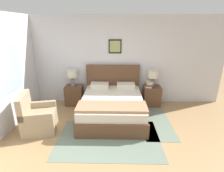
{
  "coord_description": "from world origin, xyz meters",
  "views": [
    {
      "loc": [
        0.21,
        -2.45,
        2.32
      ],
      "look_at": [
        0.13,
        1.49,
        0.94
      ],
      "focal_mm": 28.0,
      "sensor_mm": 36.0,
      "label": 1
    }
  ],
  "objects_px": {
    "armchair": "(38,118)",
    "table_lamp_near_window": "(72,75)",
    "bed": "(112,106)",
    "table_lamp_by_door": "(153,75)",
    "nightstand_by_door": "(152,96)",
    "nightstand_near_window": "(74,95)"
  },
  "relations": [
    {
      "from": "armchair",
      "to": "nightstand_by_door",
      "type": "relative_size",
      "value": 1.53
    },
    {
      "from": "bed",
      "to": "table_lamp_near_window",
      "type": "relative_size",
      "value": 4.02
    },
    {
      "from": "table_lamp_near_window",
      "to": "table_lamp_by_door",
      "type": "bearing_deg",
      "value": 0.0
    },
    {
      "from": "bed",
      "to": "nightstand_near_window",
      "type": "relative_size",
      "value": 3.29
    },
    {
      "from": "table_lamp_near_window",
      "to": "nightstand_near_window",
      "type": "bearing_deg",
      "value": -21.66
    },
    {
      "from": "bed",
      "to": "table_lamp_near_window",
      "type": "height_order",
      "value": "bed"
    },
    {
      "from": "armchair",
      "to": "table_lamp_near_window",
      "type": "distance_m",
      "value": 1.64
    },
    {
      "from": "armchair",
      "to": "table_lamp_by_door",
      "type": "distance_m",
      "value": 3.26
    },
    {
      "from": "nightstand_near_window",
      "to": "table_lamp_near_window",
      "type": "bearing_deg",
      "value": 158.34
    },
    {
      "from": "armchair",
      "to": "table_lamp_near_window",
      "type": "height_order",
      "value": "table_lamp_near_window"
    },
    {
      "from": "bed",
      "to": "table_lamp_near_window",
      "type": "distance_m",
      "value": 1.54
    },
    {
      "from": "armchair",
      "to": "table_lamp_by_door",
      "type": "height_order",
      "value": "table_lamp_by_door"
    },
    {
      "from": "nightstand_by_door",
      "to": "table_lamp_near_window",
      "type": "distance_m",
      "value": 2.45
    },
    {
      "from": "bed",
      "to": "table_lamp_by_door",
      "type": "relative_size",
      "value": 4.02
    },
    {
      "from": "armchair",
      "to": "nightstand_by_door",
      "type": "bearing_deg",
      "value": 103.97
    },
    {
      "from": "table_lamp_by_door",
      "to": "table_lamp_near_window",
      "type": "bearing_deg",
      "value": 180.0
    },
    {
      "from": "bed",
      "to": "table_lamp_by_door",
      "type": "distance_m",
      "value": 1.53
    },
    {
      "from": "table_lamp_near_window",
      "to": "armchair",
      "type": "bearing_deg",
      "value": -109.19
    },
    {
      "from": "table_lamp_by_door",
      "to": "nightstand_by_door",
      "type": "bearing_deg",
      "value": -69.52
    },
    {
      "from": "table_lamp_by_door",
      "to": "bed",
      "type": "bearing_deg",
      "value": -147.06
    },
    {
      "from": "bed",
      "to": "armchair",
      "type": "xyz_separation_m",
      "value": [
        -1.69,
        -0.67,
        -0.01
      ]
    },
    {
      "from": "nightstand_near_window",
      "to": "table_lamp_by_door",
      "type": "bearing_deg",
      "value": 0.17
    }
  ]
}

